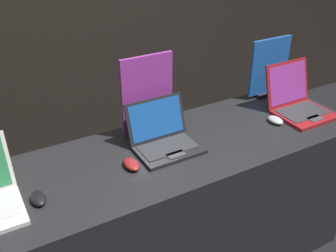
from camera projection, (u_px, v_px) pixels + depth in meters
The scene contains 9 objects.
wall_back at pixel (67, 5), 3.12m from camera, with size 8.00×0.05×2.80m.
display_counter at pixel (168, 216), 2.34m from camera, with size 2.34×0.70×0.94m.
mouse_front at pixel (38, 198), 1.74m from camera, with size 0.07×0.11×0.03m.
laptop_middle at pixel (164, 137), 2.12m from camera, with size 0.34×0.31×0.24m.
mouse_middle at pixel (131, 164), 1.97m from camera, with size 0.07×0.12×0.04m.
promo_stand_middle at pixel (148, 97), 2.18m from camera, with size 0.31×0.07×0.46m.
laptop_back at pixel (298, 102), 2.47m from camera, with size 0.34×0.36×0.29m.
mouse_back at pixel (275, 120), 2.37m from camera, with size 0.07×0.11×0.03m.
promo_stand_back at pixel (269, 69), 2.63m from camera, with size 0.31×0.07×0.40m.
Camera 1 is at (-0.87, -1.19, 2.10)m, focal length 42.00 mm.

